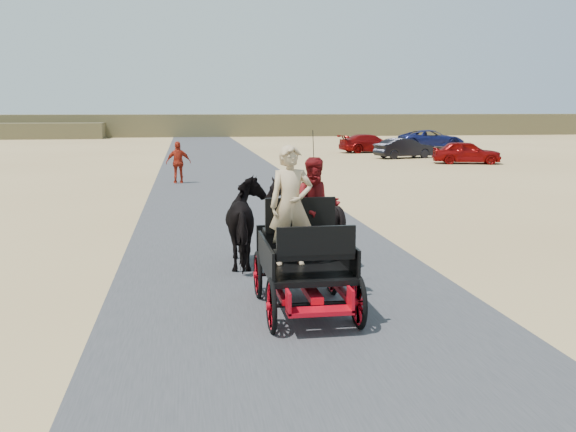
{
  "coord_description": "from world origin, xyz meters",
  "views": [
    {
      "loc": [
        -1.63,
        -11.07,
        3.06
      ],
      "look_at": [
        0.09,
        -0.17,
        1.2
      ],
      "focal_mm": 40.0,
      "sensor_mm": 36.0,
      "label": 1
    }
  ],
  "objects": [
    {
      "name": "ridge_far",
      "position": [
        0.0,
        62.0,
        1.2
      ],
      "size": [
        140.0,
        6.0,
        2.4
      ],
      "primitive_type": "cube",
      "color": "brown",
      "rests_on": "ground"
    },
    {
      "name": "horse_right",
      "position": [
        0.64,
        1.23,
        0.85
      ],
      "size": [
        1.37,
        1.54,
        1.7
      ],
      "primitive_type": "imported",
      "rotation": [
        0.0,
        0.0,
        3.14
      ],
      "color": "black",
      "rests_on": "ground"
    },
    {
      "name": "ground",
      "position": [
        0.0,
        0.0,
        0.0
      ],
      "size": [
        140.0,
        140.0,
        0.0
      ],
      "primitive_type": "plane",
      "color": "tan"
    },
    {
      "name": "horse_left",
      "position": [
        -0.46,
        1.23,
        0.85
      ],
      "size": [
        0.91,
        2.01,
        1.7
      ],
      "primitive_type": "imported",
      "rotation": [
        0.0,
        0.0,
        3.14
      ],
      "color": "black",
      "rests_on": "ground"
    },
    {
      "name": "car_d",
      "position": [
        17.3,
        36.95,
        0.7
      ],
      "size": [
        5.17,
        2.67,
        1.4
      ],
      "primitive_type": "imported",
      "rotation": [
        0.0,
        0.0,
        1.5
      ],
      "color": "navy",
      "rests_on": "ground"
    },
    {
      "name": "road",
      "position": [
        0.0,
        0.0,
        0.01
      ],
      "size": [
        6.0,
        140.0,
        0.01
      ],
      "primitive_type": "cube",
      "color": "#38383A",
      "rests_on": "ground"
    },
    {
      "name": "car_c",
      "position": [
        11.08,
        32.64,
        0.63
      ],
      "size": [
        4.6,
        2.46,
        1.27
      ],
      "primitive_type": "imported",
      "rotation": [
        0.0,
        0.0,
        1.73
      ],
      "color": "maroon",
      "rests_on": "ground"
    },
    {
      "name": "pedestrian",
      "position": [
        -1.98,
        15.64,
        0.86
      ],
      "size": [
        1.04,
        0.49,
        1.73
      ],
      "primitive_type": "imported",
      "rotation": [
        0.0,
        0.0,
        3.22
      ],
      "color": "#A52412",
      "rests_on": "ground"
    },
    {
      "name": "car_b",
      "position": [
        11.75,
        27.25,
        0.62
      ],
      "size": [
        3.98,
        2.21,
        1.24
      ],
      "primitive_type": "imported",
      "rotation": [
        0.0,
        0.0,
        1.82
      ],
      "color": "black",
      "rests_on": "ground"
    },
    {
      "name": "passenger_woman",
      "position": [
        0.39,
        -1.17,
        1.51
      ],
      "size": [
        0.77,
        0.6,
        1.58
      ],
      "primitive_type": "imported",
      "color": "#660C0F",
      "rests_on": "carriage"
    },
    {
      "name": "car_a",
      "position": [
        13.84,
        22.85,
        0.64
      ],
      "size": [
        4.0,
        2.41,
        1.27
      ],
      "primitive_type": "imported",
      "rotation": [
        0.0,
        0.0,
        1.31
      ],
      "color": "maroon",
      "rests_on": "ground"
    },
    {
      "name": "carriage",
      "position": [
        0.09,
        -1.77,
        0.36
      ],
      "size": [
        1.3,
        2.4,
        0.72
      ],
      "primitive_type": null,
      "color": "black",
      "rests_on": "ground"
    },
    {
      "name": "driver_man",
      "position": [
        -0.11,
        -1.72,
        1.62
      ],
      "size": [
        0.66,
        0.43,
        1.8
      ],
      "primitive_type": "imported",
      "color": "tan",
      "rests_on": "carriage"
    }
  ]
}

